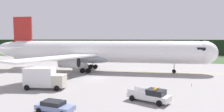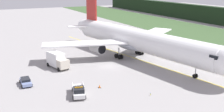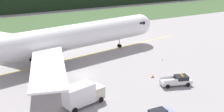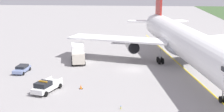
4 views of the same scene
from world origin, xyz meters
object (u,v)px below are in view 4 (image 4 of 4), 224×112
object	(u,v)px
airliner	(183,41)
catering_truck	(78,53)
staff_car	(22,69)
apron_cone	(81,87)
ops_pickup_truck	(46,86)

from	to	relation	value
airliner	catering_truck	size ratio (longest dim) A/B	8.18
catering_truck	staff_car	size ratio (longest dim) A/B	1.58
staff_car	apron_cone	bearing A→B (deg)	57.07
catering_truck	staff_car	world-z (taller)	catering_truck
catering_truck	staff_car	distance (m)	11.89
ops_pickup_truck	catering_truck	bearing A→B (deg)	176.03
catering_truck	apron_cone	bearing A→B (deg)	12.58
airliner	ops_pickup_truck	distance (m)	27.47
ops_pickup_truck	staff_car	distance (m)	12.18
airliner	apron_cone	world-z (taller)	airliner
catering_truck	ops_pickup_truck	bearing A→B (deg)	-3.97
apron_cone	catering_truck	bearing A→B (deg)	-167.42
ops_pickup_truck	catering_truck	size ratio (longest dim) A/B	0.85
airliner	staff_car	size ratio (longest dim) A/B	12.90
ops_pickup_truck	apron_cone	world-z (taller)	ops_pickup_truck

